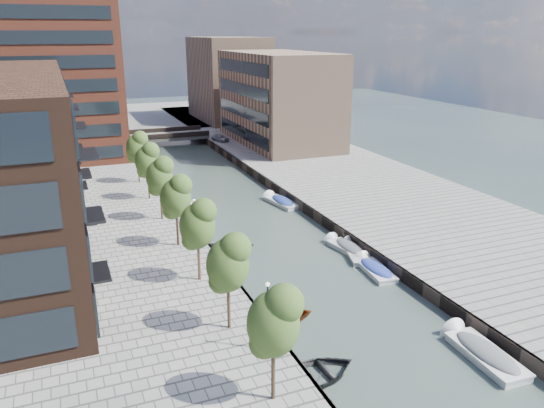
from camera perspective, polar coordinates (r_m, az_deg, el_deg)
water at (r=61.02m, az=-5.24°, el=0.87°), size 300.00×300.00×0.00m
quay_right at (r=67.04m, az=7.94°, el=2.78°), size 20.00×140.00×1.00m
quay_wall_left at (r=59.50m, az=-10.88°, el=0.67°), size 0.25×140.00×1.00m
quay_wall_right at (r=62.82m, az=0.07°, el=1.92°), size 0.25×140.00×1.00m
far_closure at (r=118.39m, az=-13.91°, el=9.03°), size 80.00×40.00×1.00m
apartment_block at (r=47.10m, az=-25.69°, el=4.08°), size 8.00×38.00×14.00m
tower at (r=80.94m, az=-23.17°, el=15.28°), size 18.00×18.00×30.00m
tan_block_near at (r=85.06m, az=0.68°, el=11.31°), size 12.00×25.00×14.00m
tan_block_far at (r=109.29m, az=-4.73°, el=13.27°), size 12.00×20.00×16.00m
bridge at (r=90.99m, az=-11.24°, el=7.20°), size 13.00×6.00×1.30m
tree_0 at (r=24.93m, az=0.14°, el=-12.32°), size 2.50×2.50×5.95m
tree_1 at (r=30.81m, az=-4.81°, el=-6.18°), size 2.50×2.50×5.95m
tree_2 at (r=37.08m, az=-8.06°, el=-2.03°), size 2.50×2.50×5.95m
tree_3 at (r=43.58m, az=-10.35°, el=0.91°), size 2.50×2.50×5.95m
tree_4 at (r=50.21m, az=-12.03°, el=3.08°), size 2.50×2.50×5.95m
tree_5 at (r=56.93m, az=-13.33°, el=4.74°), size 2.50×2.50×5.95m
tree_6 at (r=63.71m, az=-14.36°, el=6.04°), size 2.50×2.50×5.95m
lamp_0 at (r=29.46m, az=-0.47°, el=-11.22°), size 0.24×0.24×4.12m
lamp_1 at (r=43.47m, az=-8.26°, el=-1.51°), size 0.24×0.24×4.12m
lamp_2 at (r=58.51m, az=-12.11°, el=3.36°), size 0.24×0.24×4.12m
sloop_0 at (r=30.30m, az=4.50°, el=-18.26°), size 5.49×4.17×1.07m
sloop_2 at (r=35.17m, az=0.31°, el=-12.58°), size 5.46×4.16×1.06m
sloop_3 at (r=57.71m, az=-8.51°, el=-0.27°), size 5.11×4.44×0.89m
sloop_4 at (r=46.01m, az=-4.79°, el=-4.95°), size 5.19×4.17×0.95m
motorboat_0 at (r=42.71m, az=10.85°, el=-6.83°), size 2.08×4.86×1.57m
motorboat_1 at (r=34.16m, az=21.47°, el=-14.54°), size 2.23×5.75×1.89m
motorboat_2 at (r=45.74m, az=8.91°, el=-5.13°), size 2.93×5.07×1.60m
motorboat_3 at (r=58.04m, az=0.85°, el=0.26°), size 2.73×5.43×1.73m
motorboat_4 at (r=46.31m, az=8.00°, el=-4.65°), size 2.47×5.08×1.62m
car at (r=86.96m, az=-5.58°, el=7.10°), size 2.55×3.69×1.17m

